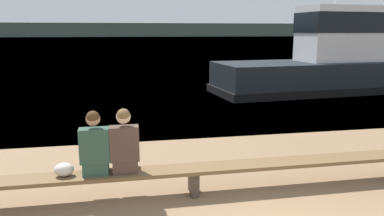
% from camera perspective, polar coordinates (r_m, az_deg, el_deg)
% --- Properties ---
extents(water_surface, '(240.00, 240.00, 0.00)m').
position_cam_1_polar(water_surface, '(128.77, -10.37, 10.40)').
color(water_surface, '#386084').
rests_on(water_surface, ground).
extents(far_shoreline, '(600.00, 12.00, 5.81)m').
position_cam_1_polar(far_shoreline, '(176.62, -10.63, 11.65)').
color(far_shoreline, '#424738').
rests_on(far_shoreline, ground).
extents(bench_main, '(8.19, 0.46, 0.45)m').
position_cam_1_polar(bench_main, '(6.17, 0.23, -9.68)').
color(bench_main, brown).
rests_on(bench_main, ground).
extents(person_left, '(0.44, 0.43, 1.01)m').
position_cam_1_polar(person_left, '(5.93, -14.60, -5.85)').
color(person_left, '#2D4C3D').
rests_on(person_left, bench_main).
extents(person_right, '(0.44, 0.43, 1.03)m').
position_cam_1_polar(person_right, '(5.91, -10.25, -5.60)').
color(person_right, '#4C382D').
rests_on(person_right, bench_main).
extents(shopping_bag, '(0.29, 0.23, 0.21)m').
position_cam_1_polar(shopping_bag, '(6.08, -18.92, -8.87)').
color(shopping_bag, beige).
rests_on(shopping_bag, bench_main).
extents(tugboat_red, '(10.44, 4.04, 5.70)m').
position_cam_1_polar(tugboat_red, '(17.60, 20.47, 6.21)').
color(tugboat_red, black).
rests_on(tugboat_red, water_surface).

